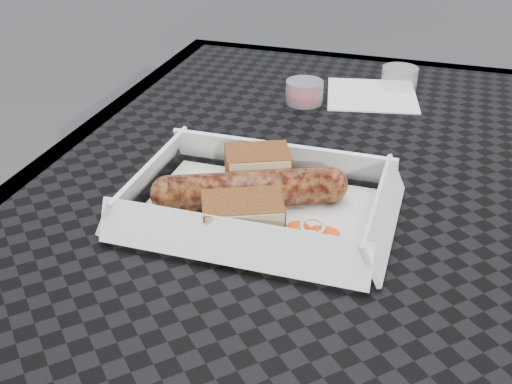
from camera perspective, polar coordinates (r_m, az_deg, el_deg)
patio_table at (r=0.73m, az=12.43°, el=-4.04°), size 0.80×0.80×0.74m
food_tray at (r=0.62m, az=0.28°, el=-1.81°), size 0.22×0.15×0.00m
bratwurst at (r=0.61m, az=-0.53°, el=0.24°), size 0.18×0.10×0.04m
bread_near at (r=0.65m, az=0.13°, el=2.08°), size 0.08×0.07×0.04m
bread_far at (r=0.57m, az=-1.19°, el=-2.32°), size 0.08×0.07×0.04m
veg_garnish at (r=0.57m, az=4.95°, el=-4.26°), size 0.03×0.03×0.00m
napkin at (r=0.91m, az=10.26°, el=8.48°), size 0.14×0.14×0.00m
condiment_cup_sauce at (r=0.87m, az=4.32°, el=8.86°), size 0.05×0.05×0.03m
condiment_cup_empty at (r=0.94m, az=12.63°, el=9.87°), size 0.05×0.05×0.03m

